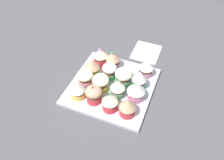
{
  "coord_description": "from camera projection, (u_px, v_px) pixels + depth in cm",
  "views": [
    {
      "loc": [
        -53.64,
        -21.67,
        66.27
      ],
      "look_at": [
        0.0,
        0.0,
        4.2
      ],
      "focal_mm": 35.32,
      "sensor_mm": 36.0,
      "label": 1
    }
  ],
  "objects": [
    {
      "name": "baking_tray",
      "position": [
        112.0,
        86.0,
        0.87
      ],
      "size": [
        31.76,
        31.76,
        1.2
      ],
      "color": "silver",
      "rests_on": "ground_plane"
    },
    {
      "name": "cupcake_12",
      "position": [
        85.0,
        77.0,
        0.85
      ],
      "size": [
        6.44,
        6.44,
        6.44
      ],
      "color": "pink",
      "rests_on": "baking_tray"
    },
    {
      "name": "cupcake_6",
      "position": [
        123.0,
        77.0,
        0.85
      ],
      "size": [
        6.53,
        6.53,
        7.15
      ],
      "color": "#4C9E6B",
      "rests_on": "baking_tray"
    },
    {
      "name": "cupcake_5",
      "position": [
        118.0,
        88.0,
        0.81
      ],
      "size": [
        5.63,
        5.63,
        8.06
      ],
      "color": "#4C9E6B",
      "rests_on": "baking_tray"
    },
    {
      "name": "napkin",
      "position": [
        146.0,
        52.0,
        1.02
      ],
      "size": [
        13.9,
        12.03,
        0.6
      ],
      "primitive_type": "cube",
      "rotation": [
        0.0,
        0.0,
        -0.0
      ],
      "color": "white",
      "rests_on": "ground_plane"
    },
    {
      "name": "cupcake_0",
      "position": [
        128.0,
        107.0,
        0.75
      ],
      "size": [
        5.97,
        5.97,
        7.25
      ],
      "color": "#D1333D",
      "rests_on": "baking_tray"
    },
    {
      "name": "cupcake_4",
      "position": [
        110.0,
        102.0,
        0.77
      ],
      "size": [
        5.73,
        5.73,
        6.9
      ],
      "color": "#D1333D",
      "rests_on": "baking_tray"
    },
    {
      "name": "cupcake_9",
      "position": [
        110.0,
        71.0,
        0.88
      ],
      "size": [
        5.69,
        5.69,
        6.68
      ],
      "color": "#4C9E6B",
      "rests_on": "baking_tray"
    },
    {
      "name": "cupcake_11",
      "position": [
        77.0,
        89.0,
        0.81
      ],
      "size": [
        5.93,
        5.93,
        7.61
      ],
      "color": "#EFC651",
      "rests_on": "baking_tray"
    },
    {
      "name": "cupcake_8",
      "position": [
        101.0,
        82.0,
        0.83
      ],
      "size": [
        6.4,
        6.4,
        6.81
      ],
      "color": "#EFC651",
      "rests_on": "baking_tray"
    },
    {
      "name": "cupcake_14",
      "position": [
        101.0,
        56.0,
        0.93
      ],
      "size": [
        6.09,
        6.09,
        7.65
      ],
      "color": "#D1333D",
      "rests_on": "baking_tray"
    },
    {
      "name": "cupcake_10",
      "position": [
        113.0,
        59.0,
        0.92
      ],
      "size": [
        5.9,
        5.9,
        8.19
      ],
      "color": "pink",
      "rests_on": "baking_tray"
    },
    {
      "name": "cupcake_7",
      "position": [
        94.0,
        94.0,
        0.79
      ],
      "size": [
        5.98,
        5.98,
        7.39
      ],
      "color": "#D1333D",
      "rests_on": "baking_tray"
    },
    {
      "name": "cupcake_1",
      "position": [
        136.0,
        91.0,
        0.8
      ],
      "size": [
        6.64,
        6.64,
        7.84
      ],
      "color": "pink",
      "rests_on": "baking_tray"
    },
    {
      "name": "cupcake_13",
      "position": [
        92.0,
        67.0,
        0.88
      ],
      "size": [
        6.37,
        6.37,
        7.57
      ],
      "color": "#EFC651",
      "rests_on": "baking_tray"
    },
    {
      "name": "cupcake_3",
      "position": [
        146.0,
        68.0,
        0.89
      ],
      "size": [
        5.86,
        5.86,
        6.88
      ],
      "color": "pink",
      "rests_on": "baking_tray"
    },
    {
      "name": "ground_plane",
      "position": [
        112.0,
        90.0,
        0.89
      ],
      "size": [
        180.0,
        180.0,
        3.0
      ],
      "primitive_type": "cube",
      "color": "#4C4C51"
    },
    {
      "name": "cupcake_2",
      "position": [
        139.0,
        79.0,
        0.84
      ],
      "size": [
        5.46,
        5.46,
        8.06
      ],
      "color": "#4C9E6B",
      "rests_on": "baking_tray"
    }
  ]
}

